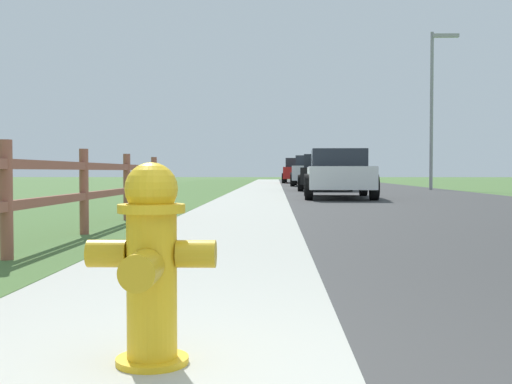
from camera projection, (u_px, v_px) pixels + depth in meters
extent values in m
plane|color=#496D35|center=(283.00, 190.00, 26.56)|extent=(120.00, 120.00, 0.00)
cube|color=#383838|center=(361.00, 189.00, 28.45)|extent=(7.00, 66.00, 0.01)
cube|color=#ADADA2|center=(216.00, 189.00, 28.64)|extent=(6.00, 66.00, 0.01)
cube|color=#496D35|center=(183.00, 188.00, 28.69)|extent=(5.00, 66.00, 0.00)
cylinder|color=yellow|center=(152.00, 284.00, 2.54)|extent=(0.20, 0.20, 0.65)
cylinder|color=yellow|center=(152.00, 361.00, 2.55)|extent=(0.29, 0.29, 0.03)
cylinder|color=yellow|center=(151.00, 208.00, 2.53)|extent=(0.27, 0.27, 0.03)
sphere|color=yellow|center=(151.00, 189.00, 2.53)|extent=(0.21, 0.21, 0.21)
cube|color=gold|center=(151.00, 172.00, 2.53)|extent=(0.04, 0.04, 0.04)
cylinder|color=gold|center=(107.00, 254.00, 2.55)|extent=(0.16, 0.11, 0.11)
cylinder|color=gold|center=(196.00, 254.00, 2.53)|extent=(0.16, 0.11, 0.11)
cylinder|color=gold|center=(142.00, 270.00, 2.35)|extent=(0.14, 0.19, 0.14)
cylinder|color=brown|center=(6.00, 200.00, 5.51)|extent=(0.11, 0.11, 1.05)
cylinder|color=brown|center=(84.00, 192.00, 7.75)|extent=(0.11, 0.11, 1.05)
cylinder|color=brown|center=(127.00, 187.00, 9.99)|extent=(0.11, 0.11, 1.05)
cylinder|color=brown|center=(154.00, 184.00, 12.23)|extent=(0.11, 0.11, 1.05)
cube|color=brown|center=(52.00, 200.00, 6.63)|extent=(0.07, 11.21, 0.09)
cube|color=brown|center=(51.00, 165.00, 6.62)|extent=(0.07, 11.21, 0.09)
cube|color=white|center=(338.00, 177.00, 18.62)|extent=(1.93, 4.83, 0.61)
cube|color=#1E232B|center=(338.00, 158.00, 18.72)|extent=(1.62, 2.23, 0.51)
cylinder|color=black|center=(308.00, 185.00, 20.17)|extent=(0.25, 0.71, 0.70)
cylinder|color=black|center=(363.00, 185.00, 20.05)|extent=(0.25, 0.71, 0.70)
cylinder|color=black|center=(309.00, 187.00, 17.22)|extent=(0.25, 0.71, 0.70)
cylinder|color=black|center=(374.00, 187.00, 17.10)|extent=(0.25, 0.71, 0.70)
cube|color=black|center=(325.00, 176.00, 25.96)|extent=(2.16, 4.39, 0.65)
cube|color=#1E232B|center=(325.00, 161.00, 26.21)|extent=(1.80, 2.37, 0.54)
cylinder|color=black|center=(302.00, 182.00, 27.38)|extent=(0.26, 0.66, 0.64)
cylinder|color=black|center=(346.00, 182.00, 27.20)|extent=(0.26, 0.66, 0.64)
cylinder|color=black|center=(301.00, 183.00, 24.73)|extent=(0.26, 0.66, 0.64)
cylinder|color=black|center=(350.00, 183.00, 24.56)|extent=(0.26, 0.66, 0.64)
cube|color=#B7BABF|center=(312.00, 173.00, 34.01)|extent=(2.23, 4.67, 0.76)
cube|color=#1E232B|center=(312.00, 161.00, 34.27)|extent=(1.80, 2.05, 0.56)
cylinder|color=black|center=(295.00, 179.00, 35.51)|extent=(0.28, 0.74, 0.73)
cylinder|color=black|center=(329.00, 179.00, 35.31)|extent=(0.28, 0.74, 0.73)
cylinder|color=black|center=(293.00, 179.00, 32.72)|extent=(0.28, 0.74, 0.73)
cylinder|color=black|center=(329.00, 179.00, 32.52)|extent=(0.28, 0.74, 0.73)
cube|color=maroon|center=(298.00, 173.00, 42.97)|extent=(2.11, 4.80, 0.78)
cube|color=#1E232B|center=(298.00, 163.00, 43.11)|extent=(1.75, 2.28, 0.61)
cylinder|color=black|center=(285.00, 178.00, 44.52)|extent=(0.26, 0.68, 0.67)
cylinder|color=black|center=(312.00, 178.00, 44.36)|extent=(0.26, 0.68, 0.67)
cylinder|color=black|center=(284.00, 178.00, 41.62)|extent=(0.26, 0.68, 0.67)
cylinder|color=black|center=(312.00, 178.00, 41.45)|extent=(0.26, 0.68, 0.67)
cylinder|color=gray|center=(432.00, 111.00, 26.60)|extent=(0.14, 0.14, 6.58)
cube|color=#999999|center=(445.00, 36.00, 26.48)|extent=(1.10, 0.20, 0.14)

